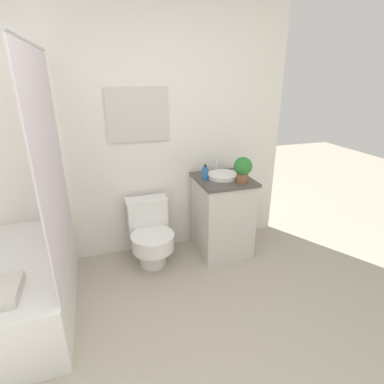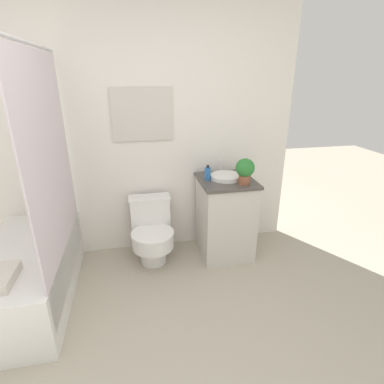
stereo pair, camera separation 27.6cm
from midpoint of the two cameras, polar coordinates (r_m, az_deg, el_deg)
wall_back at (r=3.00m, az=-9.65°, el=10.90°), size 3.40×0.07×2.50m
shower_area at (r=2.80m, az=-25.98°, el=-13.22°), size 0.66×1.36×1.98m
toilet at (r=3.05m, az=-5.08°, el=-7.56°), size 0.42×0.55×0.64m
vanity at (r=3.14m, az=8.79°, el=-4.76°), size 0.54×0.57×0.83m
sink at (r=2.99m, az=9.10°, el=2.88°), size 0.31×0.35×0.13m
soap_bottle at (r=2.93m, az=5.70°, el=3.50°), size 0.06×0.06×0.15m
potted_plant at (r=2.84m, az=12.82°, el=4.12°), size 0.18×0.18×0.25m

